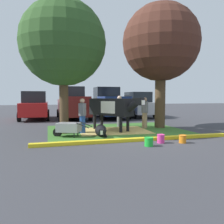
# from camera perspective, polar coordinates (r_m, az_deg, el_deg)

# --- Properties ---
(ground_plane) EXTENTS (80.00, 80.00, 0.00)m
(ground_plane) POSITION_cam_1_polar(r_m,az_deg,el_deg) (9.14, 6.59, -6.44)
(ground_plane) COLOR #38383D
(grass_island) EXTENTS (6.45, 5.13, 0.02)m
(grass_island) POSITION_cam_1_polar(r_m,az_deg,el_deg) (10.93, 1.19, -4.67)
(grass_island) COLOR #386B28
(grass_island) RESTS_ON ground
(curb_yellow) EXTENTS (7.65, 0.24, 0.12)m
(curb_yellow) POSITION_cam_1_polar(r_m,az_deg,el_deg) (8.40, 6.71, -6.94)
(curb_yellow) COLOR yellow
(curb_yellow) RESTS_ON ground
(hay_bedding) EXTENTS (3.36, 2.62, 0.04)m
(hay_bedding) POSITION_cam_1_polar(r_m,az_deg,el_deg) (10.66, 0.45, -4.80)
(hay_bedding) COLOR tan
(hay_bedding) RESTS_ON ground
(shade_tree_left) EXTENTS (3.74, 3.74, 5.85)m
(shade_tree_left) POSITION_cam_1_polar(r_m,az_deg,el_deg) (10.43, -12.32, 16.68)
(shade_tree_left) COLOR #4C3823
(shade_tree_left) RESTS_ON ground
(shade_tree_right) EXTENTS (3.98, 3.98, 6.44)m
(shade_tree_right) POSITION_cam_1_polar(r_m,az_deg,el_deg) (12.42, 12.31, 16.68)
(shade_tree_right) COLOR #4C3823
(shade_tree_right) RESTS_ON ground
(cow_holstein) EXTENTS (1.96, 2.86, 1.59)m
(cow_holstein) POSITION_cam_1_polar(r_m,az_deg,el_deg) (10.64, 0.07, 1.20)
(cow_holstein) COLOR black
(cow_holstein) RESTS_ON ground
(calf_lying) EXTENTS (0.68, 1.33, 0.48)m
(calf_lying) POSITION_cam_1_polar(r_m,az_deg,el_deg) (9.36, -2.85, -4.70)
(calf_lying) COLOR black
(calf_lying) RESTS_ON ground
(person_handler) EXTENTS (0.42, 0.39, 1.69)m
(person_handler) POSITION_cam_1_polar(r_m,az_deg,el_deg) (12.21, 1.88, 0.49)
(person_handler) COLOR slate
(person_handler) RESTS_ON ground
(person_visitor_near) EXTENTS (0.34, 0.53, 1.57)m
(person_visitor_near) POSITION_cam_1_polar(r_m,az_deg,el_deg) (9.98, -7.54, -0.73)
(person_visitor_near) COLOR #23478C
(person_visitor_near) RESTS_ON ground
(person_visitor_far) EXTENTS (0.34, 0.53, 1.61)m
(person_visitor_far) POSITION_cam_1_polar(r_m,az_deg,el_deg) (11.63, 8.32, 0.03)
(person_visitor_far) COLOR #9E7F5B
(person_visitor_far) RESTS_ON ground
(wheelbarrow) EXTENTS (1.55, 1.10, 0.63)m
(wheelbarrow) POSITION_cam_1_polar(r_m,az_deg,el_deg) (9.28, -11.04, -3.92)
(wheelbarrow) COLOR gray
(wheelbarrow) RESTS_ON ground
(bucket_green) EXTENTS (0.31, 0.31, 0.29)m
(bucket_green) POSITION_cam_1_polar(r_m,az_deg,el_deg) (7.58, 9.34, -7.42)
(bucket_green) COLOR green
(bucket_green) RESTS_ON ground
(bucket_pink) EXTENTS (0.28, 0.28, 0.31)m
(bucket_pink) POSITION_cam_1_polar(r_m,az_deg,el_deg) (8.16, 12.29, -6.59)
(bucket_pink) COLOR #EA3893
(bucket_pink) RESTS_ON ground
(bucket_orange) EXTENTS (0.27, 0.27, 0.29)m
(bucket_orange) POSITION_cam_1_polar(r_m,az_deg,el_deg) (8.37, 17.48, -6.51)
(bucket_orange) COLOR orange
(bucket_orange) RESTS_ON ground
(sedan_red) EXTENTS (2.05, 4.41, 2.02)m
(sedan_red) POSITION_cam_1_polar(r_m,az_deg,el_deg) (17.22, -19.04, 1.50)
(sedan_red) COLOR red
(sedan_red) RESTS_ON ground
(pickup_truck_maroon) EXTENTS (2.25, 5.42, 2.42)m
(pickup_truck_maroon) POSITION_cam_1_polar(r_m,az_deg,el_deg) (17.03, -9.97, 2.07)
(pickup_truck_maroon) COLOR maroon
(pickup_truck_maroon) RESTS_ON ground
(pickup_truck_black) EXTENTS (2.25, 5.42, 2.42)m
(pickup_truck_black) POSITION_cam_1_polar(r_m,az_deg,el_deg) (17.64, -0.78, 2.19)
(pickup_truck_black) COLOR navy
(pickup_truck_black) RESTS_ON ground
(sedan_silver) EXTENTS (2.05, 4.41, 2.02)m
(sedan_silver) POSITION_cam_1_polar(r_m,az_deg,el_deg) (18.44, 6.54, 1.83)
(sedan_silver) COLOR silver
(sedan_silver) RESTS_ON ground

